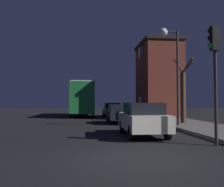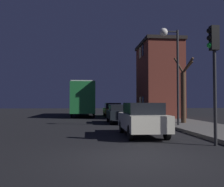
# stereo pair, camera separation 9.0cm
# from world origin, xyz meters

# --- Properties ---
(ground_plane) EXTENTS (120.00, 120.00, 0.00)m
(ground_plane) POSITION_xyz_m (0.00, 0.00, 0.00)
(ground_plane) COLOR black
(brick_building) EXTENTS (3.61, 5.63, 7.25)m
(brick_building) POSITION_xyz_m (5.48, 16.70, 3.81)
(brick_building) COLOR brown
(brick_building) RESTS_ON sidewalk
(streetlamp) EXTENTS (1.23, 0.52, 6.07)m
(streetlamp) POSITION_xyz_m (3.74, 8.16, 4.71)
(streetlamp) COLOR #28282B
(streetlamp) RESTS_ON sidewalk
(traffic_light) EXTENTS (0.43, 0.24, 4.38)m
(traffic_light) POSITION_xyz_m (3.19, 1.72, 3.14)
(traffic_light) COLOR #28282B
(traffic_light) RESTS_ON ground
(bare_tree) EXTENTS (0.94, 1.80, 4.64)m
(bare_tree) POSITION_xyz_m (5.21, 9.74, 2.23)
(bare_tree) COLOR #473323
(bare_tree) RESTS_ON sidewalk
(bus) EXTENTS (2.46, 10.11, 3.74)m
(bus) POSITION_xyz_m (-1.88, 22.08, 2.22)
(bus) COLOR #1E6B33
(bus) RESTS_ON ground
(car_near_lane) EXTENTS (1.73, 4.14, 1.55)m
(car_near_lane) POSITION_xyz_m (1.15, 4.58, 0.81)
(car_near_lane) COLOR beige
(car_near_lane) RESTS_ON ground
(car_mid_lane) EXTENTS (1.80, 3.84, 1.41)m
(car_mid_lane) POSITION_xyz_m (1.04, 11.82, 0.76)
(car_mid_lane) COLOR black
(car_mid_lane) RESTS_ON ground
(car_far_lane) EXTENTS (1.86, 4.52, 1.51)m
(car_far_lane) POSITION_xyz_m (1.38, 21.09, 0.80)
(car_far_lane) COLOR olive
(car_far_lane) RESTS_ON ground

